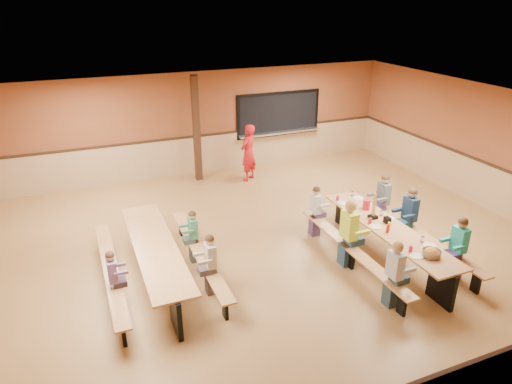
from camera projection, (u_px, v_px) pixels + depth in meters
name	position (u px, v px, depth m)	size (l,w,h in m)	color
ground	(265.00, 249.00, 9.72)	(12.00, 12.00, 0.00)	olive
room_envelope	(265.00, 220.00, 9.44)	(12.04, 10.04, 3.02)	brown
kitchen_pass_through	(279.00, 116.00, 14.24)	(2.78, 0.28, 1.38)	black
structural_post	(196.00, 129.00, 12.78)	(0.18, 0.18, 3.00)	black
cafeteria_table_main	(387.00, 237.00, 9.14)	(1.91, 3.70, 0.74)	#B87E49
cafeteria_table_second	(156.00, 255.00, 8.48)	(1.91, 3.70, 0.74)	#B87E49
seated_child_white_left	(394.00, 274.00, 7.74)	(0.38, 0.31, 1.23)	#BABBC1
seated_adult_yellow	(348.00, 234.00, 8.91)	(0.45, 0.37, 1.38)	#D8F635
seated_child_grey_left	(315.00, 211.00, 10.07)	(0.34, 0.28, 1.16)	silver
seated_child_teal_right	(458.00, 248.00, 8.53)	(0.39, 0.32, 1.24)	#25ADA4
seated_child_navy_right	(409.00, 217.00, 9.68)	(0.41, 0.33, 1.29)	#182F4D
seated_child_char_right	(383.00, 201.00, 10.45)	(0.39, 0.32, 1.26)	#555B5F
seated_child_purple_sec	(114.00, 281.00, 7.67)	(0.32, 0.26, 1.11)	slate
seated_child_green_sec	(194.00, 237.00, 9.07)	(0.32, 0.26, 1.10)	#367B58
seated_child_tan_sec	(211.00, 265.00, 8.08)	(0.35, 0.29, 1.17)	#B9AF98
standing_woman	(248.00, 153.00, 13.02)	(0.60, 0.39, 1.65)	red
punch_pitcher	(366.00, 205.00, 9.75)	(0.16, 0.16, 0.22)	red
chip_bowl	(432.00, 253.00, 8.01)	(0.32, 0.32, 0.15)	orange
napkin_dispenser	(387.00, 220.00, 9.19)	(0.10, 0.14, 0.13)	black
condiment_mustard	(389.00, 226.00, 8.90)	(0.06, 0.06, 0.17)	yellow
condiment_ketchup	(388.00, 229.00, 8.81)	(0.06, 0.06, 0.17)	#B2140F
table_paddle	(373.00, 212.00, 9.36)	(0.16, 0.16, 0.56)	black
place_settings	(389.00, 225.00, 9.03)	(0.65, 3.30, 0.11)	beige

